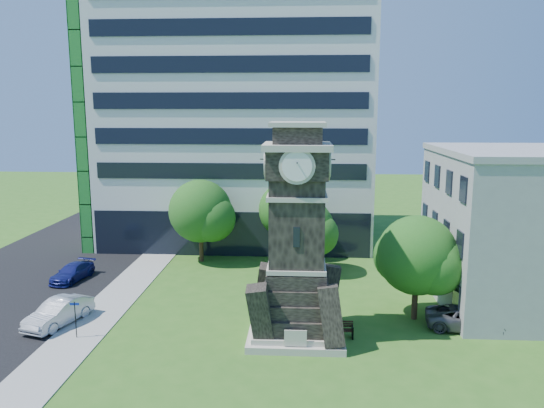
# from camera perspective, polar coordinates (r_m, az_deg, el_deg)

# --- Properties ---
(ground) EXTENTS (160.00, 160.00, 0.00)m
(ground) POSITION_cam_1_polar(r_m,az_deg,el_deg) (30.04, -3.40, -15.29)
(ground) COLOR #30611B
(ground) RESTS_ON ground
(sidewalk) EXTENTS (3.00, 70.00, 0.06)m
(sidewalk) POSITION_cam_1_polar(r_m,az_deg,el_deg) (36.72, -17.61, -10.85)
(sidewalk) COLOR gray
(sidewalk) RESTS_ON ground
(clock_tower) EXTENTS (5.40, 5.40, 12.22)m
(clock_tower) POSITION_cam_1_polar(r_m,az_deg,el_deg) (29.91, 2.67, -4.61)
(clock_tower) COLOR #BBB4A3
(clock_tower) RESTS_ON ground
(office_tall) EXTENTS (26.20, 15.11, 28.60)m
(office_tall) POSITION_cam_1_polar(r_m,az_deg,el_deg) (53.17, -3.75, 11.58)
(office_tall) COLOR silver
(office_tall) RESTS_ON ground
(car_street_mid) EXTENTS (2.94, 4.95, 1.54)m
(car_street_mid) POSITION_cam_1_polar(r_m,az_deg,el_deg) (35.20, -21.96, -10.76)
(car_street_mid) COLOR #A2A4A9
(car_street_mid) RESTS_ON ground
(car_street_north) EXTENTS (2.46, 4.51, 1.24)m
(car_street_north) POSITION_cam_1_polar(r_m,az_deg,el_deg) (43.51, -20.67, -6.90)
(car_street_north) COLOR navy
(car_street_north) RESTS_ON ground
(car_east_lot) EXTENTS (5.23, 2.99, 1.37)m
(car_east_lot) POSITION_cam_1_polar(r_m,az_deg,el_deg) (34.14, 20.39, -11.46)
(car_east_lot) COLOR #4B4B50
(car_east_lot) RESTS_ON ground
(park_bench) EXTENTS (1.88, 0.50, 0.97)m
(park_bench) POSITION_cam_1_polar(r_m,az_deg,el_deg) (31.34, 6.98, -13.20)
(park_bench) COLOR black
(park_bench) RESTS_ON ground
(street_sign) EXTENTS (0.53, 0.05, 2.19)m
(street_sign) POSITION_cam_1_polar(r_m,az_deg,el_deg) (32.64, -20.40, -11.19)
(street_sign) COLOR black
(street_sign) RESTS_ON ground
(tree_nw) EXTENTS (5.87, 5.33, 7.07)m
(tree_nw) POSITION_cam_1_polar(r_m,az_deg,el_deg) (45.25, -7.62, -0.97)
(tree_nw) COLOR #332114
(tree_nw) RESTS_ON ground
(tree_nc) EXTENTS (5.44, 4.95, 6.69)m
(tree_nc) POSITION_cam_1_polar(r_m,az_deg,el_deg) (46.35, 1.69, -0.84)
(tree_nc) COLOR #332114
(tree_nc) RESTS_ON ground
(tree_ne) EXTENTS (5.01, 4.56, 5.99)m
(tree_ne) POSITION_cam_1_polar(r_m,az_deg,el_deg) (41.90, 3.66, -2.73)
(tree_ne) COLOR #332114
(tree_ne) RESTS_ON ground
(tree_east) EXTENTS (5.37, 4.89, 6.56)m
(tree_east) POSITION_cam_1_polar(r_m,az_deg,el_deg) (33.76, 15.43, -5.59)
(tree_east) COLOR #332114
(tree_east) RESTS_ON ground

